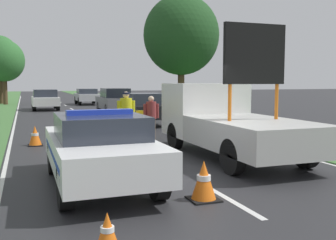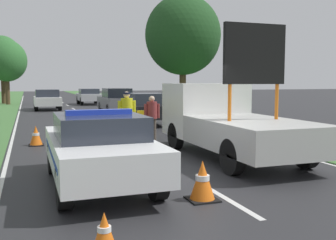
{
  "view_description": "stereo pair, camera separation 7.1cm",
  "coord_description": "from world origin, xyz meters",
  "px_view_note": "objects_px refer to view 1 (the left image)",
  "views": [
    {
      "loc": [
        -3.39,
        -8.13,
        2.11
      ],
      "look_at": [
        0.14,
        1.5,
        1.1
      ],
      "focal_mm": 42.0,
      "sensor_mm": 36.0,
      "label": 1
    },
    {
      "loc": [
        -3.32,
        -8.16,
        2.11
      ],
      "look_at": [
        0.14,
        1.5,
        1.1
      ],
      "focal_mm": 42.0,
      "sensor_mm": 36.0,
      "label": 2
    }
  ],
  "objects_px": {
    "work_truck": "(226,119)",
    "traffic_cone_behind_barrier": "(204,180)",
    "traffic_cone_lane_edge": "(140,126)",
    "queued_car_sedan_silver": "(87,96)",
    "pedestrian_civilian": "(151,115)",
    "queued_car_van_white": "(45,99)",
    "roadside_tree_near_left": "(4,61)",
    "police_officer": "(126,112)",
    "queued_car_sedan_black": "(144,108)",
    "traffic_cone_centre_front": "(35,136)",
    "road_barrier": "(125,116)",
    "traffic_cone_near_truck": "(103,131)",
    "police_car": "(99,147)",
    "roadside_tree_mid_left": "(181,35)",
    "queued_car_suv_grey": "(115,101)",
    "traffic_cone_near_police": "(107,232)"
  },
  "relations": [
    {
      "from": "road_barrier",
      "to": "roadside_tree_near_left",
      "type": "height_order",
      "value": "roadside_tree_near_left"
    },
    {
      "from": "traffic_cone_near_truck",
      "to": "queued_car_sedan_black",
      "type": "xyz_separation_m",
      "value": [
        2.91,
        4.69,
        0.45
      ]
    },
    {
      "from": "police_car",
      "to": "queued_car_van_white",
      "type": "relative_size",
      "value": 1.12
    },
    {
      "from": "traffic_cone_lane_edge",
      "to": "queued_car_van_white",
      "type": "xyz_separation_m",
      "value": [
        -2.87,
        15.46,
        0.46
      ]
    },
    {
      "from": "traffic_cone_centre_front",
      "to": "road_barrier",
      "type": "bearing_deg",
      "value": 2.49
    },
    {
      "from": "pedestrian_civilian",
      "to": "traffic_cone_behind_barrier",
      "type": "relative_size",
      "value": 2.23
    },
    {
      "from": "queued_car_sedan_black",
      "to": "police_car",
      "type": "bearing_deg",
      "value": 68.8
    },
    {
      "from": "queued_car_sedan_silver",
      "to": "police_car",
      "type": "bearing_deg",
      "value": 82.03
    },
    {
      "from": "traffic_cone_centre_front",
      "to": "queued_car_sedan_silver",
      "type": "relative_size",
      "value": 0.16
    },
    {
      "from": "traffic_cone_behind_barrier",
      "to": "queued_car_van_white",
      "type": "relative_size",
      "value": 0.18
    },
    {
      "from": "traffic_cone_centre_front",
      "to": "traffic_cone_lane_edge",
      "type": "relative_size",
      "value": 1.02
    },
    {
      "from": "traffic_cone_lane_edge",
      "to": "queued_car_sedan_silver",
      "type": "relative_size",
      "value": 0.16
    },
    {
      "from": "road_barrier",
      "to": "traffic_cone_near_police",
      "type": "xyz_separation_m",
      "value": [
        -2.44,
        -8.99,
        -0.61
      ]
    },
    {
      "from": "police_car",
      "to": "queued_car_van_white",
      "type": "xyz_separation_m",
      "value": [
        0.06,
        22.68,
        0.0
      ]
    },
    {
      "from": "pedestrian_civilian",
      "to": "queued_car_sedan_silver",
      "type": "relative_size",
      "value": 0.4
    },
    {
      "from": "traffic_cone_lane_edge",
      "to": "queued_car_sedan_silver",
      "type": "height_order",
      "value": "queued_car_sedan_silver"
    },
    {
      "from": "queued_car_sedan_black",
      "to": "roadside_tree_mid_left",
      "type": "relative_size",
      "value": 0.53
    },
    {
      "from": "police_officer",
      "to": "traffic_cone_lane_edge",
      "type": "xyz_separation_m",
      "value": [
        1.05,
        1.97,
        -0.73
      ]
    },
    {
      "from": "traffic_cone_lane_edge",
      "to": "roadside_tree_near_left",
      "type": "distance_m",
      "value": 24.35
    },
    {
      "from": "work_truck",
      "to": "traffic_cone_behind_barrier",
      "type": "height_order",
      "value": "work_truck"
    },
    {
      "from": "roadside_tree_near_left",
      "to": "queued_car_van_white",
      "type": "bearing_deg",
      "value": -68.83
    },
    {
      "from": "road_barrier",
      "to": "traffic_cone_behind_barrier",
      "type": "distance_m",
      "value": 7.48
    },
    {
      "from": "work_truck",
      "to": "traffic_cone_centre_front",
      "type": "height_order",
      "value": "work_truck"
    },
    {
      "from": "queued_car_sedan_black",
      "to": "traffic_cone_behind_barrier",
      "type": "bearing_deg",
      "value": 78.19
    },
    {
      "from": "traffic_cone_near_truck",
      "to": "queued_car_sedan_black",
      "type": "bearing_deg",
      "value": 58.2
    },
    {
      "from": "police_car",
      "to": "road_barrier",
      "type": "bearing_deg",
      "value": 74.82
    },
    {
      "from": "pedestrian_civilian",
      "to": "traffic_cone_centre_front",
      "type": "height_order",
      "value": "pedestrian_civilian"
    },
    {
      "from": "police_officer",
      "to": "queued_car_sedan_black",
      "type": "relative_size",
      "value": 0.44
    },
    {
      "from": "queued_car_sedan_black",
      "to": "queued_car_van_white",
      "type": "bearing_deg",
      "value": -71.36
    },
    {
      "from": "traffic_cone_lane_edge",
      "to": "queued_car_sedan_silver",
      "type": "bearing_deg",
      "value": 87.12
    },
    {
      "from": "road_barrier",
      "to": "queued_car_sedan_black",
      "type": "bearing_deg",
      "value": 68.74
    },
    {
      "from": "traffic_cone_lane_edge",
      "to": "police_officer",
      "type": "bearing_deg",
      "value": -118.09
    },
    {
      "from": "traffic_cone_near_truck",
      "to": "queued_car_sedan_black",
      "type": "relative_size",
      "value": 0.18
    },
    {
      "from": "queued_car_suv_grey",
      "to": "police_officer",
      "type": "bearing_deg",
      "value": 79.47
    },
    {
      "from": "roadside_tree_mid_left",
      "to": "roadside_tree_near_left",
      "type": "bearing_deg",
      "value": 126.64
    },
    {
      "from": "traffic_cone_behind_barrier",
      "to": "queued_car_sedan_black",
      "type": "bearing_deg",
      "value": 78.19
    },
    {
      "from": "traffic_cone_behind_barrier",
      "to": "roadside_tree_near_left",
      "type": "distance_m",
      "value": 32.73
    },
    {
      "from": "traffic_cone_behind_barrier",
      "to": "queued_car_suv_grey",
      "type": "height_order",
      "value": "queued_car_suv_grey"
    },
    {
      "from": "road_barrier",
      "to": "roadside_tree_near_left",
      "type": "xyz_separation_m",
      "value": [
        -4.96,
        24.75,
        3.09
      ]
    },
    {
      "from": "pedestrian_civilian",
      "to": "queued_car_sedan_silver",
      "type": "height_order",
      "value": "pedestrian_civilian"
    },
    {
      "from": "work_truck",
      "to": "traffic_cone_behind_barrier",
      "type": "bearing_deg",
      "value": 57.36
    },
    {
      "from": "traffic_cone_centre_front",
      "to": "roadside_tree_near_left",
      "type": "bearing_deg",
      "value": 94.35
    },
    {
      "from": "police_officer",
      "to": "pedestrian_civilian",
      "type": "relative_size",
      "value": 1.1
    },
    {
      "from": "police_officer",
      "to": "queued_car_sedan_silver",
      "type": "bearing_deg",
      "value": -118.43
    },
    {
      "from": "traffic_cone_lane_edge",
      "to": "roadside_tree_near_left",
      "type": "height_order",
      "value": "roadside_tree_near_left"
    },
    {
      "from": "traffic_cone_behind_barrier",
      "to": "roadside_tree_mid_left",
      "type": "xyz_separation_m",
      "value": [
        6.55,
        17.29,
        4.66
      ]
    },
    {
      "from": "pedestrian_civilian",
      "to": "queued_car_van_white",
      "type": "relative_size",
      "value": 0.4
    },
    {
      "from": "road_barrier",
      "to": "traffic_cone_near_truck",
      "type": "relative_size",
      "value": 3.46
    },
    {
      "from": "traffic_cone_lane_edge",
      "to": "pedestrian_civilian",
      "type": "bearing_deg",
      "value": -93.59
    },
    {
      "from": "police_officer",
      "to": "roadside_tree_mid_left",
      "type": "distance_m",
      "value": 12.74
    }
  ]
}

